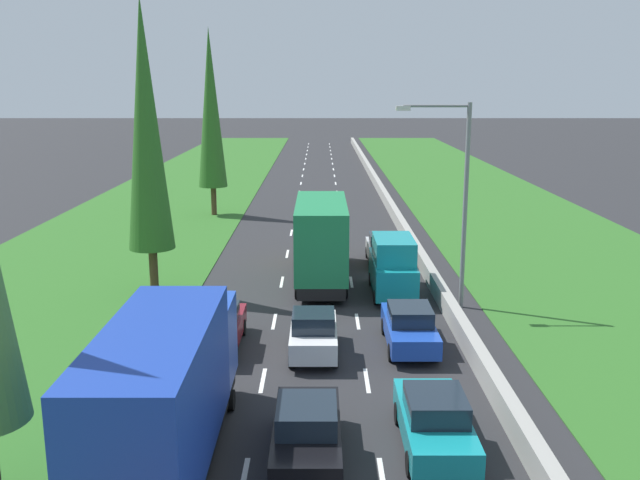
% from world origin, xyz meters
% --- Properties ---
extents(ground_plane, '(300.00, 300.00, 0.00)m').
position_xyz_m(ground_plane, '(0.00, 60.00, 0.00)').
color(ground_plane, '#28282B').
rests_on(ground_plane, ground).
extents(grass_verge_left, '(14.00, 140.00, 0.04)m').
position_xyz_m(grass_verge_left, '(-12.65, 60.00, 0.02)').
color(grass_verge_left, '#2D6623').
rests_on(grass_verge_left, ground).
extents(grass_verge_right, '(14.00, 140.00, 0.04)m').
position_xyz_m(grass_verge_right, '(14.35, 60.00, 0.02)').
color(grass_verge_right, '#2D6623').
rests_on(grass_verge_right, ground).
extents(median_barrier, '(0.44, 120.00, 0.85)m').
position_xyz_m(median_barrier, '(5.70, 60.00, 0.42)').
color(median_barrier, '#9E9B93').
rests_on(median_barrier, ground).
extents(lane_markings, '(3.64, 116.00, 0.01)m').
position_xyz_m(lane_markings, '(0.00, 60.00, 0.01)').
color(lane_markings, white).
rests_on(lane_markings, ground).
extents(blue_box_truck_left_lane, '(2.46, 9.40, 4.18)m').
position_xyz_m(blue_box_truck_left_lane, '(-3.67, 15.34, 2.18)').
color(blue_box_truck_left_lane, black).
rests_on(blue_box_truck_left_lane, ground).
extents(teal_sedan_right_lane, '(1.82, 4.50, 1.64)m').
position_xyz_m(teal_sedan_right_lane, '(3.28, 16.54, 0.81)').
color(teal_sedan_right_lane, teal).
rests_on(teal_sedan_right_lane, ground).
extents(blue_sedan_right_lane, '(1.82, 4.50, 1.64)m').
position_xyz_m(blue_sedan_right_lane, '(3.54, 24.09, 0.81)').
color(blue_sedan_right_lane, '#1E47B7').
rests_on(blue_sedan_right_lane, ground).
extents(teal_van_right_lane, '(1.96, 4.90, 2.82)m').
position_xyz_m(teal_van_right_lane, '(3.59, 30.80, 1.40)').
color(teal_van_right_lane, teal).
rests_on(teal_van_right_lane, ground).
extents(maroon_sedan_left_lane, '(1.82, 4.50, 1.64)m').
position_xyz_m(maroon_sedan_left_lane, '(-3.70, 23.98, 0.81)').
color(maroon_sedan_left_lane, maroon).
rests_on(maroon_sedan_left_lane, ground).
extents(black_sedan_centre_lane, '(1.82, 4.50, 1.64)m').
position_xyz_m(black_sedan_centre_lane, '(-0.17, 15.95, 0.81)').
color(black_sedan_centre_lane, black).
rests_on(black_sedan_centre_lane, ground).
extents(white_hatchback_centre_lane_third, '(1.74, 3.90, 1.72)m').
position_xyz_m(white_hatchback_centre_lane_third, '(-0.06, 23.30, 0.84)').
color(white_hatchback_centre_lane_third, white).
rests_on(white_hatchback_centre_lane_third, ground).
extents(silver_hatchback_right_lane, '(1.74, 3.90, 1.72)m').
position_xyz_m(silver_hatchback_right_lane, '(3.67, 36.82, 0.84)').
color(silver_hatchback_right_lane, silver).
rests_on(silver_hatchback_right_lane, ground).
extents(green_box_truck_centre_lane, '(2.46, 9.40, 4.18)m').
position_xyz_m(green_box_truck_centre_lane, '(0.23, 33.31, 2.18)').
color(green_box_truck_centre_lane, black).
rests_on(green_box_truck_centre_lane, ground).
extents(poplar_tree_second, '(2.14, 2.14, 13.64)m').
position_xyz_m(poplar_tree_second, '(-7.72, 31.14, 7.87)').
color(poplar_tree_second, '#4C3823').
rests_on(poplar_tree_second, ground).
extents(poplar_tree_third, '(2.15, 2.15, 13.85)m').
position_xyz_m(poplar_tree_third, '(-7.90, 51.56, 7.98)').
color(poplar_tree_third, '#4C3823').
rests_on(poplar_tree_third, ground).
extents(street_light_mast, '(3.20, 0.28, 9.00)m').
position_xyz_m(street_light_mast, '(6.12, 28.97, 5.23)').
color(street_light_mast, gray).
rests_on(street_light_mast, ground).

